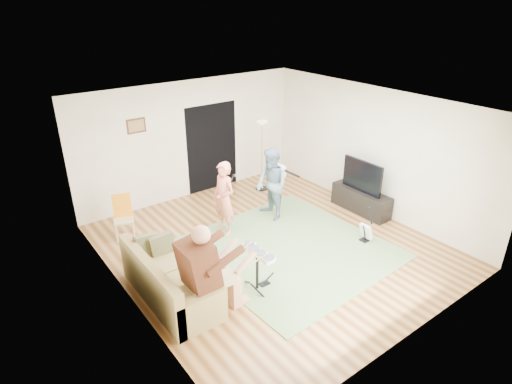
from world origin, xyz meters
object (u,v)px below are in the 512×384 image
(tv_cabinet, at_px, (361,201))
(television, at_px, (362,176))
(guitar_spare, at_px, (366,231))
(guitarist, at_px, (272,184))
(drum_kit, at_px, (257,272))
(singer, at_px, (224,199))
(torchiere_lamp, at_px, (262,144))
(dining_chair, at_px, (124,223))
(sofa, at_px, (166,285))

(tv_cabinet, xyz_separation_m, television, (-0.05, 0.00, 0.60))
(guitar_spare, bearing_deg, guitarist, 115.10)
(drum_kit, xyz_separation_m, guitar_spare, (2.59, -0.07, -0.12))
(singer, bearing_deg, guitarist, 81.09)
(torchiere_lamp, distance_m, tv_cabinet, 2.64)
(drum_kit, bearing_deg, dining_chair, 111.02)
(sofa, height_order, guitar_spare, sofa)
(singer, relative_size, tv_cabinet, 1.08)
(sofa, xyz_separation_m, drum_kit, (1.29, -0.65, 0.06))
(sofa, xyz_separation_m, torchiere_lamp, (3.75, 2.44, 0.91))
(drum_kit, distance_m, guitar_spare, 2.59)
(torchiere_lamp, xyz_separation_m, dining_chair, (-3.57, -0.20, -0.86))
(guitarist, xyz_separation_m, television, (1.73, -0.95, 0.07))
(guitar_spare, bearing_deg, drum_kit, 178.34)
(drum_kit, height_order, torchiere_lamp, torchiere_lamp)
(guitarist, relative_size, torchiere_lamp, 0.91)
(drum_kit, height_order, guitarist, guitarist)
(sofa, distance_m, guitarist, 3.26)
(singer, xyz_separation_m, tv_cabinet, (2.92, -1.01, -0.50))
(torchiere_lamp, relative_size, dining_chair, 1.96)
(drum_kit, xyz_separation_m, singer, (0.58, 1.85, 0.42))
(tv_cabinet, bearing_deg, singer, 160.91)
(guitarist, distance_m, dining_chair, 3.07)
(sofa, xyz_separation_m, tv_cabinet, (4.79, 0.19, -0.02))
(sofa, relative_size, tv_cabinet, 1.42)
(dining_chair, bearing_deg, singer, -11.55)
(drum_kit, bearing_deg, television, 13.68)
(dining_chair, bearing_deg, sofa, -74.61)
(guitarist, bearing_deg, drum_kit, -36.91)
(sofa, height_order, singer, singer)
(guitarist, relative_size, tv_cabinet, 1.11)
(singer, relative_size, television, 1.50)
(guitar_spare, bearing_deg, television, 46.81)
(dining_chair, relative_size, television, 0.87)
(tv_cabinet, distance_m, television, 0.60)
(drum_kit, relative_size, dining_chair, 0.86)
(guitarist, height_order, torchiere_lamp, torchiere_lamp)
(guitar_spare, bearing_deg, torchiere_lamp, 92.31)
(guitarist, bearing_deg, singer, -86.28)
(guitar_spare, height_order, torchiere_lamp, torchiere_lamp)
(tv_cabinet, bearing_deg, dining_chair, 156.06)
(dining_chair, bearing_deg, torchiere_lamp, 23.20)
(guitar_spare, height_order, television, television)
(drum_kit, relative_size, tv_cabinet, 0.54)
(sofa, bearing_deg, dining_chair, 85.40)
(guitarist, relative_size, television, 1.54)
(drum_kit, distance_m, tv_cabinet, 3.60)
(torchiere_lamp, height_order, tv_cabinet, torchiere_lamp)
(television, bearing_deg, sofa, -177.70)
(drum_kit, relative_size, guitar_spare, 1.01)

